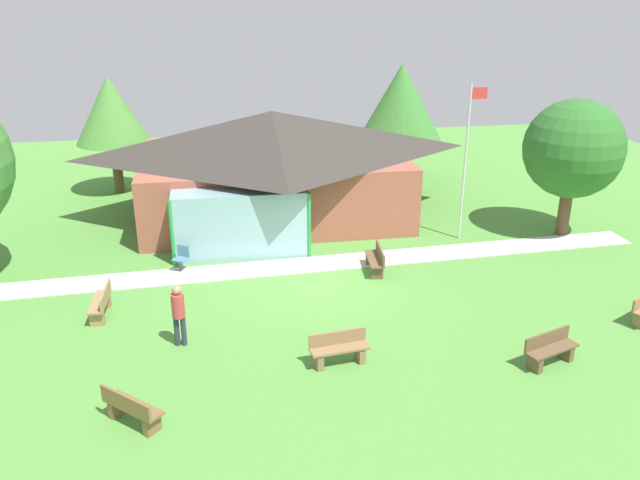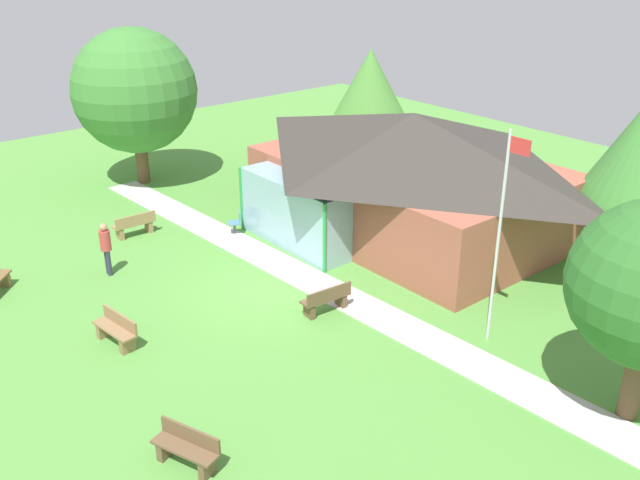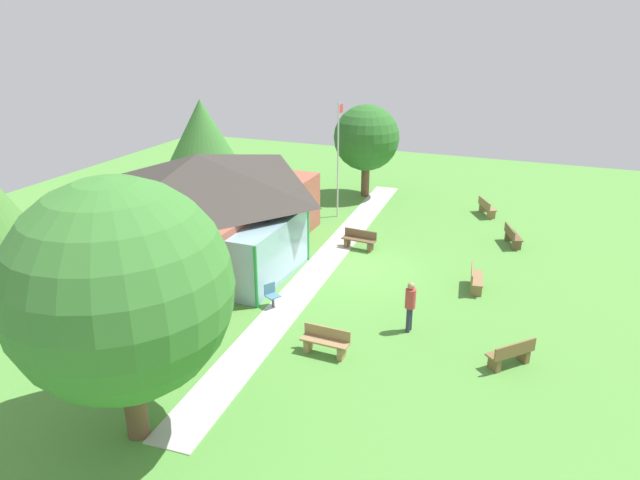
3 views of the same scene
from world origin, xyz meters
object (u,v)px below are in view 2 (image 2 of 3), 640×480
bench_front_center (116,330)px  flagpole (500,230)px  pavilion (407,171)px  bench_mid_left (135,225)px  tree_behind_pavilion_left (370,83)px  patio_chair_west (236,223)px  visitor_strolling_lawn (106,245)px  bench_rear_near_path (326,300)px  tree_west_hedge (135,91)px  bench_front_right (187,449)px

bench_front_center → flagpole: bearing=-136.0°
pavilion → bench_mid_left: pavilion is taller
tree_behind_pavilion_left → pavilion: bearing=-33.8°
patio_chair_west → bench_mid_left: bearing=82.8°
visitor_strolling_lawn → bench_rear_near_path: bearing=-142.6°
flagpole → tree_behind_pavilion_left: (-13.32, 8.12, 0.56)m
pavilion → patio_chair_west: (-3.54, -4.95, -1.81)m
visitor_strolling_lawn → pavilion: bearing=-102.7°
pavilion → tree_behind_pavilion_left: (-6.63, 4.44, 1.50)m
bench_front_center → patio_chair_west: bearing=-65.2°
tree_west_hedge → tree_behind_pavilion_left: 10.24m
flagpole → patio_chair_west: 10.67m
bench_mid_left → visitor_strolling_lawn: 3.12m
pavilion → tree_west_hedge: bearing=-155.8°
tree_behind_pavilion_left → bench_rear_near_path: bearing=-48.1°
bench_rear_near_path → bench_mid_left: bearing=106.3°
bench_front_center → tree_behind_pavilion_left: tree_behind_pavilion_left is taller
bench_mid_left → flagpole: bearing=-69.6°
pavilion → bench_front_right: pavilion is taller
pavilion → patio_chair_west: pavilion is taller
bench_mid_left → bench_rear_near_path: bearing=-76.7°
tree_west_hedge → bench_front_center: bearing=-29.8°
visitor_strolling_lawn → bench_mid_left: bearing=-35.0°
flagpole → bench_rear_near_path: bearing=-147.9°
bench_front_right → visitor_strolling_lawn: size_ratio=0.90×
bench_front_right → tree_behind_pavilion_left: 21.11m
tree_behind_pavilion_left → bench_front_center: bearing=-65.6°
pavilion → flagpole: (6.69, -3.67, 0.94)m
bench_mid_left → bench_rear_near_path: 8.72m
bench_front_right → visitor_strolling_lawn: bearing=-34.9°
bench_front_right → patio_chair_west: patio_chair_west is taller
patio_chair_west → flagpole: bearing=-142.9°
tree_behind_pavilion_left → flagpole: bearing=-31.3°
bench_front_center → bench_rear_near_path: bearing=-120.8°
visitor_strolling_lawn → tree_behind_pavilion_left: (-3.20, 14.29, 2.71)m
tree_west_hedge → tree_behind_pavilion_left: tree_west_hedge is taller
flagpole → tree_west_hedge: tree_west_hedge is taller
bench_front_right → bench_rear_near_path: bearing=-84.4°
patio_chair_west → tree_west_hedge: size_ratio=0.13×
flagpole → bench_front_right: flagpole is taller
bench_rear_near_path → bench_front_right: bearing=-149.6°
patio_chair_west → visitor_strolling_lawn: size_ratio=0.49×
flagpole → bench_mid_left: size_ratio=3.80×
bench_front_center → bench_rear_near_path: 5.78m
pavilion → patio_chair_west: bearing=-125.6°
pavilion → bench_front_center: pavilion is taller
bench_front_center → pavilion: bearing=-94.8°
flagpole → bench_mid_left: 13.38m
visitor_strolling_lawn → tree_behind_pavilion_left: size_ratio=0.33×
pavilion → bench_mid_left: 9.86m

